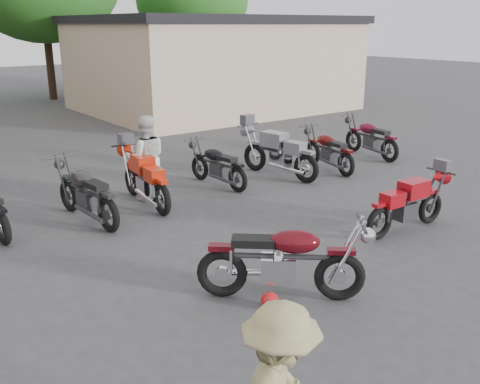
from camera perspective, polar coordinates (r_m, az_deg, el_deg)
ground at (r=6.87m, az=9.43°, el=-12.89°), size 90.00×90.00×0.00m
stucco_building at (r=23.03m, az=-2.95°, el=13.22°), size 10.00×8.00×3.50m
tree_2 at (r=27.34m, az=-20.21°, el=18.46°), size 7.04×7.04×8.80m
tree_3 at (r=30.74m, az=-5.05°, el=18.07°), size 6.08×6.08×7.60m
vintage_motorcycle at (r=6.93m, az=4.75°, el=-6.76°), size 2.05×1.90×1.22m
sportbike at (r=9.64m, az=17.52°, el=-0.96°), size 1.87×0.69×1.07m
helmet at (r=6.91m, az=3.21°, el=-11.45°), size 0.26×0.26×0.21m
person_light at (r=10.95m, az=-10.00°, el=3.57°), size 1.02×0.92×1.73m
row_bike_3 at (r=10.03m, az=-16.15°, el=0.21°), size 0.87×2.09×1.18m
row_bike_4 at (r=10.70m, az=-10.11°, el=1.71°), size 0.84×2.09×1.18m
row_bike_5 at (r=11.82m, az=-2.48°, el=3.14°), size 0.75×1.85×1.04m
row_bike_6 at (r=12.56m, az=4.10°, el=4.45°), size 1.04×2.24×1.25m
row_bike_7 at (r=13.30m, az=9.39°, el=4.62°), size 0.92×1.95×1.09m
row_bike_8 at (r=14.91m, az=13.75°, el=5.85°), size 0.93×2.04×1.14m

